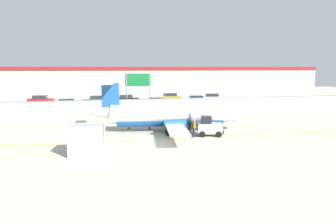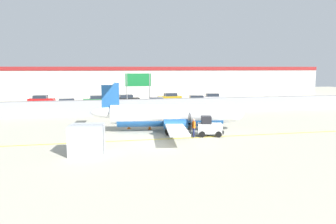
{
  "view_description": "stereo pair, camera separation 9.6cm",
  "coord_description": "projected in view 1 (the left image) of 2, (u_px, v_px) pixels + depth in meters",
  "views": [
    {
      "loc": [
        -5.69,
        -26.02,
        6.32
      ],
      "look_at": [
        1.26,
        6.48,
        1.8
      ],
      "focal_mm": 35.0,
      "sensor_mm": 36.0,
      "label": 1
    },
    {
      "loc": [
        -5.6,
        -26.04,
        6.32
      ],
      "look_at": [
        1.26,
        6.48,
        1.8
      ],
      "focal_mm": 35.0,
      "sensor_mm": 36.0,
      "label": 2
    }
  ],
  "objects": [
    {
      "name": "parked_car_3",
      "position": [
        126.0,
        99.0,
        56.58
      ],
      "size": [
        4.36,
        2.36,
        1.58
      ],
      "rotation": [
        0.0,
        0.0,
        0.11
      ],
      "color": "black",
      "rests_on": "parking_lot_strip"
    },
    {
      "name": "parked_car_7",
      "position": [
        212.0,
        98.0,
        59.27
      ],
      "size": [
        4.39,
        2.43,
        1.58
      ],
      "rotation": [
        0.0,
        0.0,
        -0.13
      ],
      "color": "silver",
      "rests_on": "parking_lot_strip"
    },
    {
      "name": "ground_plane",
      "position": [
        165.0,
        139.0,
        29.18
      ],
      "size": [
        140.0,
        140.0,
        0.01
      ],
      "color": "#B2AD99"
    },
    {
      "name": "parked_car_5",
      "position": [
        169.0,
        97.0,
        60.12
      ],
      "size": [
        4.29,
        2.18,
        1.58
      ],
      "rotation": [
        0.0,
        0.0,
        3.2
      ],
      "color": "#B28C19",
      "rests_on": "parking_lot_strip"
    },
    {
      "name": "commuter_airplane",
      "position": [
        173.0,
        115.0,
        32.62
      ],
      "size": [
        15.35,
        16.07,
        4.92
      ],
      "rotation": [
        0.0,
        0.0,
        -0.13
      ],
      "color": "white",
      "rests_on": "ground"
    },
    {
      "name": "parked_car_0",
      "position": [
        41.0,
        100.0,
        55.41
      ],
      "size": [
        4.36,
        2.35,
        1.58
      ],
      "rotation": [
        0.0,
        0.0,
        -0.11
      ],
      "color": "red",
      "rests_on": "parking_lot_strip"
    },
    {
      "name": "baggage_tug",
      "position": [
        209.0,
        127.0,
        30.34
      ],
      "size": [
        2.52,
        1.81,
        1.88
      ],
      "rotation": [
        0.0,
        0.0,
        -0.23
      ],
      "color": "silver",
      "rests_on": "ground"
    },
    {
      "name": "parked_car_6",
      "position": [
        195.0,
        100.0,
        55.19
      ],
      "size": [
        4.4,
        2.45,
        1.58
      ],
      "rotation": [
        0.0,
        0.0,
        3.0
      ],
      "color": "red",
      "rests_on": "parking_lot_strip"
    },
    {
      "name": "perimeter_fence",
      "position": [
        141.0,
        106.0,
        44.53
      ],
      "size": [
        98.0,
        0.1,
        2.1
      ],
      "color": "gray",
      "rests_on": "ground"
    },
    {
      "name": "parked_car_1",
      "position": [
        65.0,
        104.0,
        49.28
      ],
      "size": [
        4.37,
        2.39,
        1.58
      ],
      "rotation": [
        0.0,
        0.0,
        3.26
      ],
      "color": "gray",
      "rests_on": "parking_lot_strip"
    },
    {
      "name": "traffic_cone_near_right",
      "position": [
        129.0,
        126.0,
        34.01
      ],
      "size": [
        0.36,
        0.36,
        0.64
      ],
      "color": "orange",
      "rests_on": "ground"
    },
    {
      "name": "highway_sign",
      "position": [
        138.0,
        83.0,
        46.0
      ],
      "size": [
        3.6,
        0.14,
        5.5
      ],
      "color": "slate",
      "rests_on": "ground"
    },
    {
      "name": "parked_car_4",
      "position": [
        156.0,
        102.0,
        51.32
      ],
      "size": [
        4.34,
        2.3,
        1.58
      ],
      "rotation": [
        0.0,
        0.0,
        -0.09
      ],
      "color": "#B28C19",
      "rests_on": "parking_lot_strip"
    },
    {
      "name": "parking_lot_strip",
      "position": [
        133.0,
        105.0,
        55.82
      ],
      "size": [
        98.0,
        17.0,
        0.12
      ],
      "color": "#38383A",
      "rests_on": "ground"
    },
    {
      "name": "ground_crew_worker",
      "position": [
        194.0,
        127.0,
        29.83
      ],
      "size": [
        0.4,
        0.55,
        1.7
      ],
      "rotation": [
        0.0,
        0.0,
        2.95
      ],
      "color": "#191E4C",
      "rests_on": "ground"
    },
    {
      "name": "cargo_container",
      "position": [
        87.0,
        140.0,
        23.84
      ],
      "size": [
        2.69,
        2.36,
        2.2
      ],
      "rotation": [
        0.0,
        0.0,
        -0.16
      ],
      "color": "#B7BCC1",
      "rests_on": "ground"
    },
    {
      "name": "traffic_cone_near_left",
      "position": [
        150.0,
        126.0,
        33.7
      ],
      "size": [
        0.36,
        0.36,
        0.64
      ],
      "color": "orange",
      "rests_on": "ground"
    },
    {
      "name": "background_building",
      "position": [
        124.0,
        81.0,
        73.3
      ],
      "size": [
        91.0,
        8.1,
        6.5
      ],
      "color": "beige",
      "rests_on": "ground"
    },
    {
      "name": "parked_car_2",
      "position": [
        96.0,
        100.0,
        54.79
      ],
      "size": [
        4.32,
        2.26,
        1.58
      ],
      "rotation": [
        0.0,
        0.0,
        3.22
      ],
      "color": "#19662D",
      "rests_on": "parking_lot_strip"
    }
  ]
}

